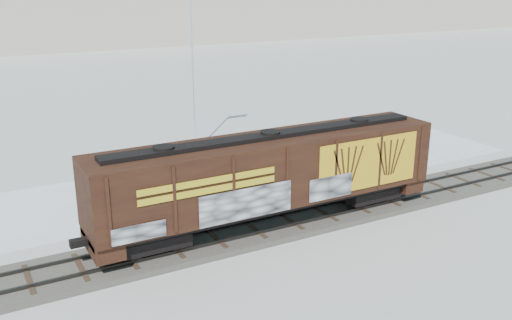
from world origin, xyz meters
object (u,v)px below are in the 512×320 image
hopper_railcar (270,173)px  car_dark (268,170)px  flagpole (195,86)px  car_silver (139,186)px  car_white (155,171)px

hopper_railcar → car_dark: (3.36, 5.99, -2.17)m
flagpole → car_silver: (-6.31, -6.83, -3.85)m
car_silver → hopper_railcar: bearing=-141.8°
hopper_railcar → flagpole: bearing=81.4°
hopper_railcar → car_white: 9.14m
hopper_railcar → flagpole: size_ratio=1.39×
hopper_railcar → car_silver: 8.34m
hopper_railcar → car_silver: hopper_railcar is taller
car_dark → car_white: bearing=48.5°
hopper_railcar → car_white: hopper_railcar is taller
hopper_railcar → car_white: bearing=107.9°
car_white → car_silver: bearing=160.3°
car_white → car_dark: car_white is taller
hopper_railcar → car_silver: (-4.24, 6.87, -2.10)m
flagpole → car_silver: flagpole is taller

